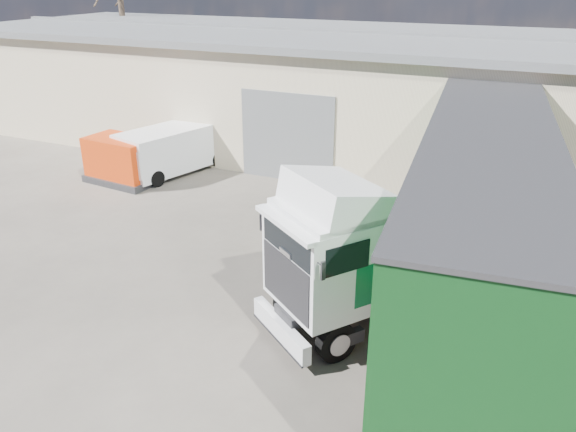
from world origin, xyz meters
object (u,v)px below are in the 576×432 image
at_px(tractor_unit, 353,263).
at_px(orange_skip, 122,163).
at_px(box_trailer, 482,202).
at_px(panel_van, 170,150).

bearing_deg(tractor_unit, orange_skip, -170.36).
bearing_deg(box_trailer, orange_skip, 160.19).
bearing_deg(panel_van, orange_skip, -108.58).
relative_size(box_trailer, panel_van, 2.75).
relative_size(tractor_unit, panel_van, 1.19).
xyz_separation_m(panel_van, orange_skip, (-1.15, -1.66, -0.20)).
xyz_separation_m(tractor_unit, box_trailer, (2.48, 2.25, 1.12)).
bearing_deg(orange_skip, box_trailer, -8.69).
bearing_deg(tractor_unit, box_trailer, 78.45).
height_order(box_trailer, orange_skip, box_trailer).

